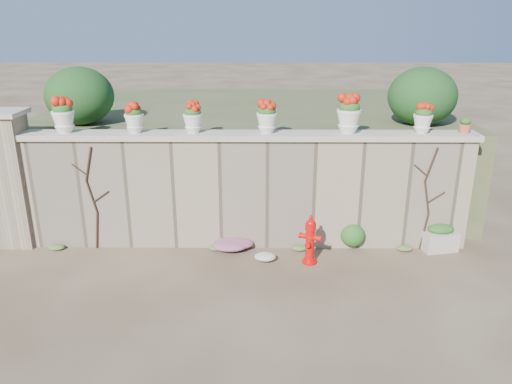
{
  "coord_description": "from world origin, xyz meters",
  "views": [
    {
      "loc": [
        0.27,
        -6.65,
        4.0
      ],
      "look_at": [
        0.22,
        1.4,
        1.16
      ],
      "focal_mm": 35.0,
      "sensor_mm": 36.0,
      "label": 1
    }
  ],
  "objects_px": {
    "urn_pot_0": "(63,115)",
    "terracotta_pot": "(465,126)",
    "planter_box": "(440,238)",
    "fire_hydrant": "(310,240)"
  },
  "relations": [
    {
      "from": "fire_hydrant",
      "to": "terracotta_pot",
      "type": "xyz_separation_m",
      "value": [
        2.67,
        0.78,
        1.78
      ]
    },
    {
      "from": "urn_pot_0",
      "to": "terracotta_pot",
      "type": "bearing_deg",
      "value": -0.0
    },
    {
      "from": "fire_hydrant",
      "to": "urn_pot_0",
      "type": "xyz_separation_m",
      "value": [
        -4.22,
        0.78,
        1.96
      ]
    },
    {
      "from": "planter_box",
      "to": "urn_pot_0",
      "type": "distance_m",
      "value": 6.96
    },
    {
      "from": "terracotta_pot",
      "to": "planter_box",
      "type": "bearing_deg",
      "value": -137.86
    },
    {
      "from": "urn_pot_0",
      "to": "planter_box",
      "type": "bearing_deg",
      "value": -2.16
    },
    {
      "from": "planter_box",
      "to": "fire_hydrant",
      "type": "bearing_deg",
      "value": -178.85
    },
    {
      "from": "fire_hydrant",
      "to": "urn_pot_0",
      "type": "distance_m",
      "value": 4.72
    },
    {
      "from": "urn_pot_0",
      "to": "fire_hydrant",
      "type": "bearing_deg",
      "value": -10.45
    },
    {
      "from": "planter_box",
      "to": "terracotta_pot",
      "type": "relative_size",
      "value": 2.54
    }
  ]
}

